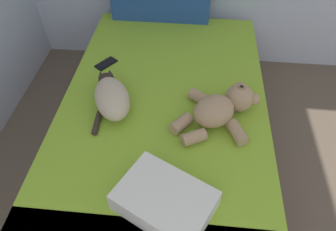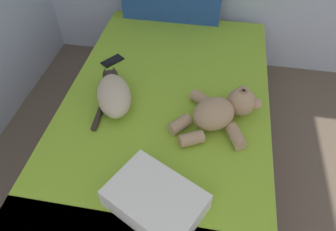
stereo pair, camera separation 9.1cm
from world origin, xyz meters
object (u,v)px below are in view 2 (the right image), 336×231
bed (165,130)px  cat (113,94)px  cell_phone (112,61)px  teddy_bear (222,111)px  throw_pillow (155,200)px

bed → cat: 0.42m
bed → cell_phone: (-0.42, 0.34, 0.24)m
teddy_bear → throw_pillow: (-0.25, -0.57, -0.02)m
bed → throw_pillow: 0.71m
teddy_bear → throw_pillow: 0.62m
cell_phone → throw_pillow: size_ratio=0.40×
teddy_bear → throw_pillow: bearing=-113.7°
bed → cell_phone: bearing=141.1°
cat → cell_phone: 0.41m
teddy_bear → cell_phone: size_ratio=3.05×
teddy_bear → bed: bearing=167.5°
cell_phone → cat: bearing=-71.1°
cat → teddy_bear: teddy_bear is taller
bed → throw_pillow: (0.08, -0.64, 0.29)m
cat → throw_pillow: bearing=-58.6°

